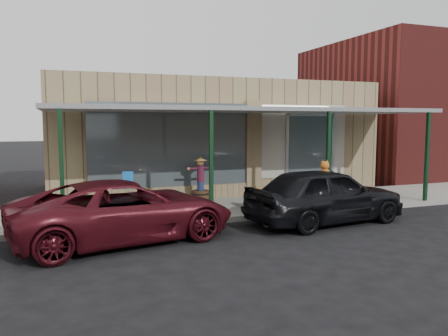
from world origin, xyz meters
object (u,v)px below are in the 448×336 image
object	(u,v)px
parked_sedan	(325,195)
handicap_sign	(128,189)
barrel_scarecrow	(201,187)
barrel_pumpkin	(255,200)
car_maroon	(126,210)

from	to	relation	value
parked_sedan	handicap_sign	bearing A→B (deg)	67.88
barrel_scarecrow	handicap_sign	xyz separation A→B (m)	(-2.52, -1.98, 0.34)
barrel_pumpkin	handicap_sign	size ratio (longest dim) A/B	0.54
barrel_scarecrow	handicap_sign	size ratio (longest dim) A/B	1.13
barrel_scarecrow	handicap_sign	bearing A→B (deg)	-132.16
handicap_sign	car_maroon	bearing A→B (deg)	-90.83
barrel_pumpkin	car_maroon	size ratio (longest dim) A/B	0.14
handicap_sign	car_maroon	distance (m)	1.30
barrel_pumpkin	parked_sedan	world-z (taller)	parked_sedan
barrel_pumpkin	car_maroon	bearing A→B (deg)	-155.73
barrel_pumpkin	handicap_sign	xyz separation A→B (m)	(-3.79, -0.57, 0.60)
barrel_pumpkin	car_maroon	world-z (taller)	car_maroon
barrel_scarecrow	handicap_sign	world-z (taller)	barrel_scarecrow
handicap_sign	parked_sedan	bearing A→B (deg)	-4.95
handicap_sign	parked_sedan	size ratio (longest dim) A/B	0.28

